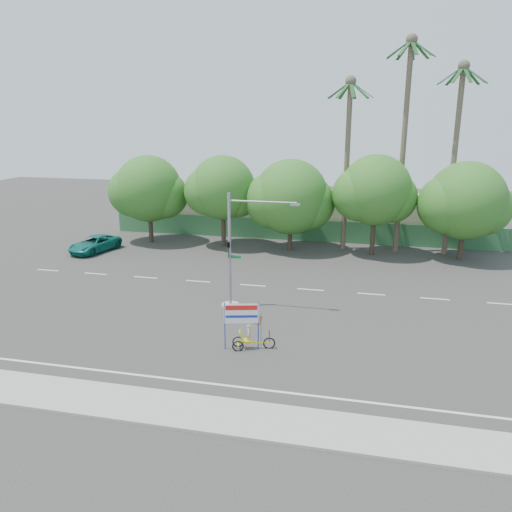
# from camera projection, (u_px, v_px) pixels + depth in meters

# --- Properties ---
(ground) EXTENTS (120.00, 120.00, 0.00)m
(ground) POSITION_uv_depth(u_px,v_px,m) (256.00, 336.00, 26.53)
(ground) COLOR #33302D
(ground) RESTS_ON ground
(sidewalk_near) EXTENTS (50.00, 2.40, 0.12)m
(sidewalk_near) POSITION_uv_depth(u_px,v_px,m) (213.00, 415.00, 19.47)
(sidewalk_near) COLOR gray
(sidewalk_near) RESTS_ON ground
(fence) EXTENTS (38.00, 0.08, 2.00)m
(fence) POSITION_uv_depth(u_px,v_px,m) (306.00, 230.00, 46.45)
(fence) COLOR #336B3D
(fence) RESTS_ON ground
(building_left) EXTENTS (12.00, 8.00, 4.00)m
(building_left) POSITION_uv_depth(u_px,v_px,m) (217.00, 207.00, 52.52)
(building_left) COLOR beige
(building_left) RESTS_ON ground
(building_right) EXTENTS (14.00, 8.00, 3.60)m
(building_right) POSITION_uv_depth(u_px,v_px,m) (394.00, 217.00, 48.77)
(building_right) COLOR beige
(building_right) RESTS_ON ground
(tree_far_left) EXTENTS (7.14, 6.00, 7.96)m
(tree_far_left) POSITION_uv_depth(u_px,v_px,m) (148.00, 191.00, 45.11)
(tree_far_left) COLOR #473828
(tree_far_left) RESTS_ON ground
(tree_left) EXTENTS (6.66, 5.60, 8.07)m
(tree_left) POSITION_uv_depth(u_px,v_px,m) (222.00, 190.00, 43.55)
(tree_left) COLOR #473828
(tree_left) RESTS_ON ground
(tree_center) EXTENTS (7.62, 6.40, 7.85)m
(tree_center) POSITION_uv_depth(u_px,v_px,m) (290.00, 199.00, 42.45)
(tree_center) COLOR #473828
(tree_center) RESTS_ON ground
(tree_right) EXTENTS (6.90, 5.80, 8.36)m
(tree_right) POSITION_uv_depth(u_px,v_px,m) (375.00, 193.00, 40.76)
(tree_right) COLOR #473828
(tree_right) RESTS_ON ground
(tree_far_right) EXTENTS (7.38, 6.20, 7.94)m
(tree_far_right) POSITION_uv_depth(u_px,v_px,m) (465.00, 203.00, 39.44)
(tree_far_right) COLOR #473828
(tree_far_right) RESTS_ON ground
(palm_tall) EXTENTS (3.73, 3.79, 17.45)m
(palm_tall) POSITION_uv_depth(u_px,v_px,m) (405.00, 127.00, 40.31)
(palm_tall) COLOR #70604C
(palm_tall) RESTS_ON ground
(palm_mid) EXTENTS (3.73, 3.79, 15.45)m
(palm_mid) POSITION_uv_depth(u_px,v_px,m) (456.00, 141.00, 39.76)
(palm_mid) COLOR #70604C
(palm_mid) RESTS_ON ground
(palm_short) EXTENTS (3.73, 3.79, 14.45)m
(palm_short) POSITION_uv_depth(u_px,v_px,m) (348.00, 146.00, 41.70)
(palm_short) COLOR #70604C
(palm_short) RESTS_ON ground
(traffic_signal) EXTENTS (4.72, 1.10, 7.00)m
(traffic_signal) POSITION_uv_depth(u_px,v_px,m) (235.00, 261.00, 29.95)
(traffic_signal) COLOR gray
(traffic_signal) RESTS_ON ground
(trike_billboard) EXTENTS (2.51, 0.95, 2.53)m
(trike_billboard) POSITION_uv_depth(u_px,v_px,m) (246.00, 330.00, 24.84)
(trike_billboard) COLOR black
(trike_billboard) RESTS_ON ground
(pickup_truck) EXTENTS (3.35, 5.26, 1.35)m
(pickup_truck) POSITION_uv_depth(u_px,v_px,m) (95.00, 244.00, 42.88)
(pickup_truck) COLOR #0E6659
(pickup_truck) RESTS_ON ground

